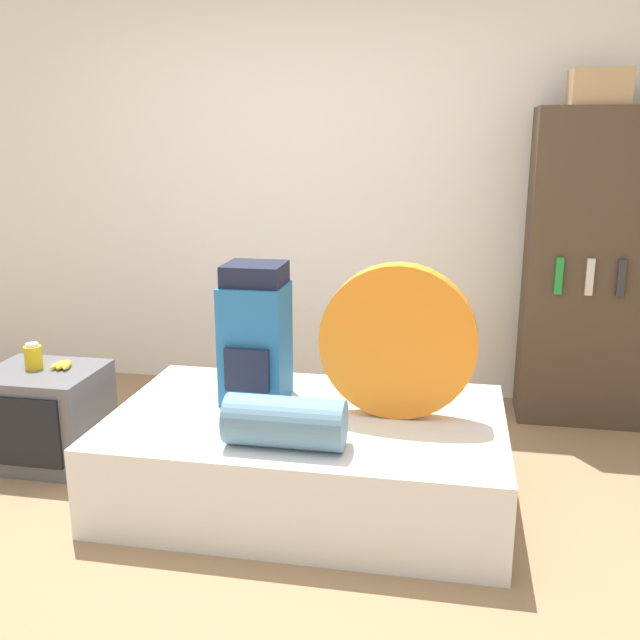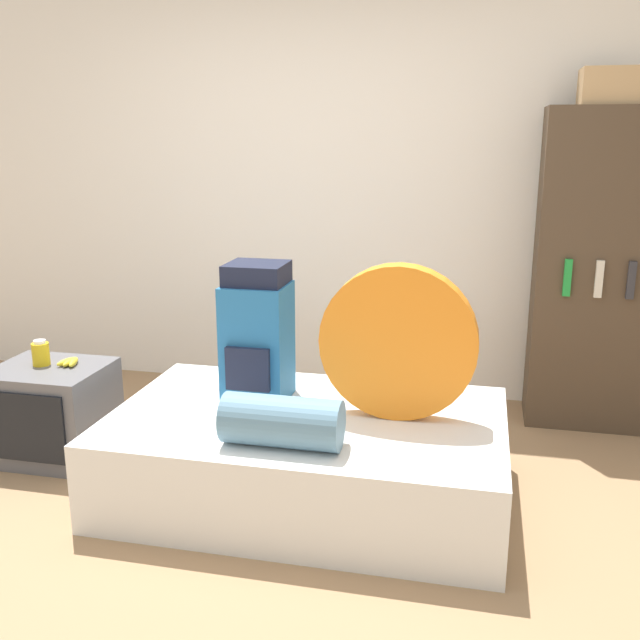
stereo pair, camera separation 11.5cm
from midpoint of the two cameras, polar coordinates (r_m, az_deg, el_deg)
The scene contains 11 objects.
ground_plane at distance 3.14m, azimuth -8.42°, elevation -17.30°, with size 16.00×16.00×0.00m, color #997551.
wall_back at distance 4.60m, azimuth -0.89°, elevation 10.26°, with size 8.00×0.05×2.60m.
bed at distance 3.37m, azimuth -2.01°, elevation -10.77°, with size 1.79×1.12×0.41m.
backpack at distance 3.39m, azimuth -6.17°, elevation -1.21°, with size 0.30×0.31×0.66m.
tent_bag at distance 3.18m, azimuth 5.23°, elevation -1.73°, with size 0.70×0.11×0.70m.
sleeping_roll at distance 2.94m, azimuth -3.94°, elevation -8.15°, with size 0.49×0.21×0.21m.
television at distance 3.99m, azimuth -21.89°, elevation -7.11°, with size 0.56×0.50×0.49m.
canister at distance 3.94m, azimuth -22.75°, elevation -2.72°, with size 0.09×0.09×0.13m.
banana_bunch at distance 3.90m, azimuth -20.63°, elevation -3.38°, with size 0.11×0.14×0.03m.
bookshelf at distance 4.35m, azimuth 20.71°, elevation 3.75°, with size 0.81×0.39×1.80m.
cardboard_box at distance 4.27m, azimuth 20.67°, elevation 17.03°, with size 0.30×0.27×0.19m.
Camera 1 is at (0.86, -2.52, 1.65)m, focal length 40.00 mm.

